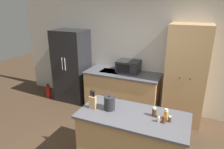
# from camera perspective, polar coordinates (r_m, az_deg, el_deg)

# --- Properties ---
(wall_back) EXTENTS (7.20, 0.06, 2.60)m
(wall_back) POSITION_cam_1_polar(r_m,az_deg,el_deg) (4.59, 12.27, 5.43)
(wall_back) COLOR beige
(wall_back) RESTS_ON ground_plane
(refrigerator) EXTENTS (0.80, 0.66, 1.80)m
(refrigerator) POSITION_cam_1_polar(r_m,az_deg,el_deg) (5.15, -11.37, 2.40)
(refrigerator) COLOR black
(refrigerator) RESTS_ON ground_plane
(back_counter) EXTENTS (1.71, 0.70, 0.91)m
(back_counter) POSITION_cam_1_polar(r_m,az_deg,el_deg) (4.69, 2.89, -4.70)
(back_counter) COLOR tan
(back_counter) RESTS_ON ground_plane
(pantry_cabinet) EXTENTS (0.78, 0.60, 2.04)m
(pantry_cabinet) POSITION_cam_1_polar(r_m,az_deg,el_deg) (4.28, 20.29, -0.29)
(pantry_cabinet) COLOR tan
(pantry_cabinet) RESTS_ON ground_plane
(kitchen_island) EXTENTS (1.56, 0.76, 0.90)m
(kitchen_island) POSITION_cam_1_polar(r_m,az_deg,el_deg) (3.15, 5.65, -18.34)
(kitchen_island) COLOR tan
(kitchen_island) RESTS_ON ground_plane
(microwave) EXTENTS (0.51, 0.40, 0.26)m
(microwave) POSITION_cam_1_polar(r_m,az_deg,el_deg) (4.56, 4.70, 2.36)
(microwave) COLOR #232326
(microwave) RESTS_ON back_counter
(knife_block) EXTENTS (0.10, 0.06, 0.30)m
(knife_block) POSITION_cam_1_polar(r_m,az_deg,el_deg) (3.01, -5.52, -7.77)
(knife_block) COLOR tan
(knife_block) RESTS_ON kitchen_island
(spice_bottle_tall_dark) EXTENTS (0.04, 0.04, 0.09)m
(spice_bottle_tall_dark) POSITION_cam_1_polar(r_m,az_deg,el_deg) (2.81, 16.18, -12.15)
(spice_bottle_tall_dark) COLOR #563319
(spice_bottle_tall_dark) RESTS_ON kitchen_island
(spice_bottle_short_red) EXTENTS (0.04, 0.04, 0.08)m
(spice_bottle_short_red) POSITION_cam_1_polar(r_m,az_deg,el_deg) (2.77, 13.16, -12.39)
(spice_bottle_short_red) COLOR beige
(spice_bottle_short_red) RESTS_ON kitchen_island
(spice_bottle_amber_oil) EXTENTS (0.06, 0.06, 0.16)m
(spice_bottle_amber_oil) POSITION_cam_1_polar(r_m,az_deg,el_deg) (2.84, 15.19, -10.98)
(spice_bottle_amber_oil) COLOR gold
(spice_bottle_amber_oil) RESTS_ON kitchen_island
(spice_bottle_green_herb) EXTENTS (0.06, 0.06, 0.13)m
(spice_bottle_green_herb) POSITION_cam_1_polar(r_m,az_deg,el_deg) (2.88, 11.99, -10.45)
(spice_bottle_green_herb) COLOR #563319
(spice_bottle_green_herb) RESTS_ON kitchen_island
(spice_bottle_pale_salt) EXTENTS (0.05, 0.05, 0.10)m
(spice_bottle_pale_salt) POSITION_cam_1_polar(r_m,az_deg,el_deg) (2.77, 14.55, -12.33)
(spice_bottle_pale_salt) COLOR #563319
(spice_bottle_pale_salt) RESTS_ON kitchen_island
(kettle) EXTENTS (0.16, 0.16, 0.23)m
(kettle) POSITION_cam_1_polar(r_m,az_deg,el_deg) (2.96, -0.72, -8.13)
(kettle) COLOR #232326
(kettle) RESTS_ON kitchen_island
(fire_extinguisher) EXTENTS (0.11, 0.11, 0.39)m
(fire_extinguisher) POSITION_cam_1_polar(r_m,az_deg,el_deg) (5.61, -17.68, -4.65)
(fire_extinguisher) COLOR red
(fire_extinguisher) RESTS_ON ground_plane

